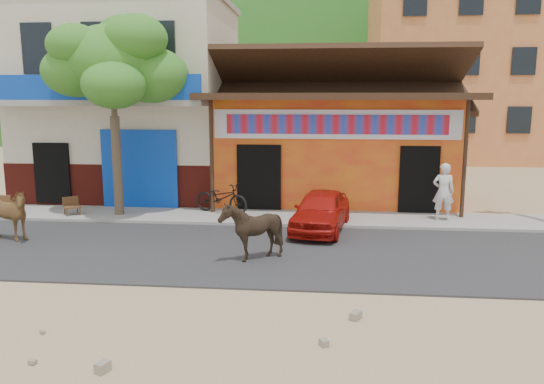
{
  "coord_description": "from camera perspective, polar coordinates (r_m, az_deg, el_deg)",
  "views": [
    {
      "loc": [
        1.65,
        -9.63,
        3.68
      ],
      "look_at": [
        0.41,
        3.0,
        1.4
      ],
      "focal_mm": 35.0,
      "sensor_mm": 36.0,
      "label": 1
    }
  ],
  "objects": [
    {
      "name": "cafe_chair_left",
      "position": [
        18.74,
        -27.17,
        -0.5
      ],
      "size": [
        0.46,
        0.46,
        0.91
      ],
      "primitive_type": null,
      "rotation": [
        0.0,
        0.0,
        -0.1
      ],
      "color": "#52391B",
      "rests_on": "sidewalk"
    },
    {
      "name": "red_car",
      "position": [
        14.67,
        5.27,
        -1.99
      ],
      "size": [
        1.87,
        3.47,
        1.12
      ],
      "primitive_type": "imported",
      "rotation": [
        0.0,
        0.0,
        -0.17
      ],
      "color": "#AE120C",
      "rests_on": "road"
    },
    {
      "name": "cafe_building",
      "position": [
        20.9,
        -14.59,
        9.36
      ],
      "size": [
        7.0,
        6.0,
        7.0
      ],
      "primitive_type": "cube",
      "color": "beige",
      "rests_on": "ground"
    },
    {
      "name": "ground",
      "position": [
        10.44,
        -3.91,
        -10.47
      ],
      "size": [
        120.0,
        120.0,
        0.0
      ],
      "primitive_type": "plane",
      "color": "#9E825B",
      "rests_on": "ground"
    },
    {
      "name": "cafe_chair_right",
      "position": [
        17.32,
        -20.76,
        -0.66
      ],
      "size": [
        0.66,
        0.66,
        1.0
      ],
      "primitive_type": null,
      "rotation": [
        0.0,
        0.0,
        0.65
      ],
      "color": "#4C3019",
      "rests_on": "sidewalk"
    },
    {
      "name": "apartment_front",
      "position": [
        34.51,
        18.43,
        13.52
      ],
      "size": [
        9.0,
        9.0,
        12.0
      ],
      "primitive_type": "cube",
      "color": "#CC723F",
      "rests_on": "ground"
    },
    {
      "name": "dance_club",
      "position": [
        19.73,
        6.63,
        4.64
      ],
      "size": [
        8.0,
        6.0,
        3.6
      ],
      "primitive_type": "cube",
      "color": "orange",
      "rests_on": "ground"
    },
    {
      "name": "tree",
      "position": [
        16.66,
        -16.58,
        7.83
      ],
      "size": [
        3.0,
        3.0,
        6.0
      ],
      "primitive_type": null,
      "color": "#2D721E",
      "rests_on": "sidewalk"
    },
    {
      "name": "cow_dark",
      "position": [
        11.94,
        -2.22,
        -4.16
      ],
      "size": [
        1.4,
        1.29,
        1.37
      ],
      "primitive_type": "imported",
      "rotation": [
        0.0,
        0.0,
        -1.73
      ],
      "color": "black",
      "rests_on": "road"
    },
    {
      "name": "hillside",
      "position": [
        80.09,
        4.59,
        16.1
      ],
      "size": [
        100.0,
        40.0,
        24.0
      ],
      "primitive_type": "ellipsoid",
      "color": "#194C14",
      "rests_on": "ground"
    },
    {
      "name": "cow_tan",
      "position": [
        15.16,
        -26.98,
        -2.23
      ],
      "size": [
        1.67,
        0.91,
        1.35
      ],
      "primitive_type": "imported",
      "rotation": [
        0.0,
        0.0,
        1.45
      ],
      "color": "olive",
      "rests_on": "road"
    },
    {
      "name": "road",
      "position": [
        12.78,
        -2.05,
        -6.47
      ],
      "size": [
        60.0,
        5.0,
        0.04
      ],
      "primitive_type": "cube",
      "color": "#28282B",
      "rests_on": "ground"
    },
    {
      "name": "sidewalk",
      "position": [
        16.13,
        -0.4,
        -2.79
      ],
      "size": [
        60.0,
        2.0,
        0.12
      ],
      "primitive_type": "cube",
      "color": "gray",
      "rests_on": "ground"
    },
    {
      "name": "scooter",
      "position": [
        16.55,
        -5.46,
        -0.6
      ],
      "size": [
        1.94,
        1.23,
        0.96
      ],
      "primitive_type": "imported",
      "rotation": [
        0.0,
        0.0,
        1.21
      ],
      "color": "black",
      "rests_on": "sidewalk"
    },
    {
      "name": "pedestrian",
      "position": [
        16.24,
        17.95,
        0.05
      ],
      "size": [
        0.64,
        0.44,
        1.69
      ],
      "primitive_type": "imported",
      "rotation": [
        0.0,
        0.0,
        3.07
      ],
      "color": "silver",
      "rests_on": "sidewalk"
    }
  ]
}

